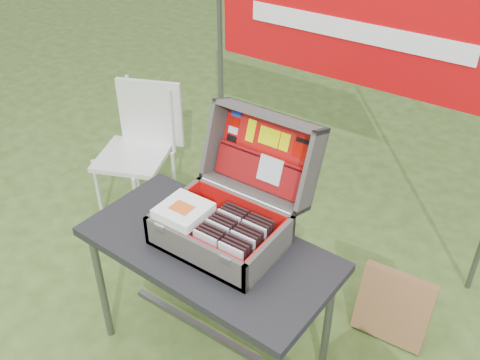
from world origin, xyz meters
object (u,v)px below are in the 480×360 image
Objects in this scene: chair at (133,158)px; cardboard_box at (393,307)px; table at (211,302)px; suitcase at (228,192)px.

cardboard_box is at bearing -22.29° from chair.
suitcase is at bearing 74.81° from table.
suitcase reaches higher than cardboard_box.
suitcase is 1.27m from chair.
suitcase is 1.41× the size of cardboard_box.
cardboard_box is (0.63, 0.50, -0.73)m from suitcase.
table is 2.09× the size of suitcase.
cardboard_box is at bearing 44.34° from table.
table is 1.20m from chair.
suitcase reaches higher than chair.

